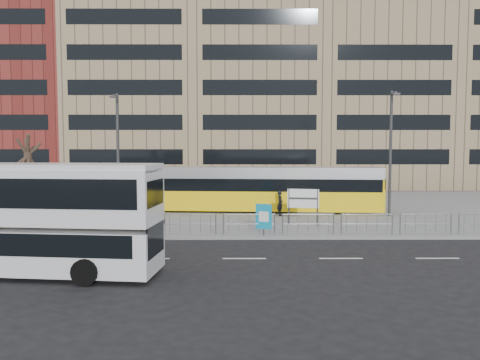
{
  "coord_description": "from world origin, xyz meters",
  "views": [
    {
      "loc": [
        1.74,
        -23.04,
        4.59
      ],
      "look_at": [
        1.86,
        6.0,
        2.56
      ],
      "focal_mm": 35.0,
      "sensor_mm": 36.0,
      "label": 1
    }
  ],
  "objects_px": {
    "traffic_light_west": "(39,196)",
    "bare_tree": "(27,133)",
    "lamp_post_east": "(391,148)",
    "pedestrian": "(280,203)",
    "tram": "(191,189)",
    "station_sign": "(303,200)",
    "double_decker_bus": "(20,215)",
    "ad_panel": "(264,217)",
    "lamp_post_west": "(118,149)"
  },
  "relations": [
    {
      "from": "tram",
      "to": "pedestrian",
      "type": "distance_m",
      "value": 6.56
    },
    {
      "from": "double_decker_bus",
      "to": "station_sign",
      "type": "bearing_deg",
      "value": 46.34
    },
    {
      "from": "ad_panel",
      "to": "double_decker_bus",
      "type": "bearing_deg",
      "value": -120.4
    },
    {
      "from": "tram",
      "to": "lamp_post_west",
      "type": "xyz_separation_m",
      "value": [
        -4.52,
        -2.22,
        2.78
      ]
    },
    {
      "from": "double_decker_bus",
      "to": "lamp_post_west",
      "type": "relative_size",
      "value": 1.29
    },
    {
      "from": "tram",
      "to": "traffic_light_west",
      "type": "distance_m",
      "value": 11.32
    },
    {
      "from": "tram",
      "to": "bare_tree",
      "type": "relative_size",
      "value": 3.7
    },
    {
      "from": "lamp_post_west",
      "to": "bare_tree",
      "type": "relative_size",
      "value": 1.11
    },
    {
      "from": "tram",
      "to": "bare_tree",
      "type": "height_order",
      "value": "bare_tree"
    },
    {
      "from": "traffic_light_west",
      "to": "bare_tree",
      "type": "xyz_separation_m",
      "value": [
        -2.46,
        4.37,
        3.32
      ]
    },
    {
      "from": "pedestrian",
      "to": "lamp_post_west",
      "type": "relative_size",
      "value": 0.21
    },
    {
      "from": "ad_panel",
      "to": "lamp_post_west",
      "type": "bearing_deg",
      "value": 166.0
    },
    {
      "from": "pedestrian",
      "to": "traffic_light_west",
      "type": "height_order",
      "value": "traffic_light_west"
    },
    {
      "from": "station_sign",
      "to": "lamp_post_west",
      "type": "bearing_deg",
      "value": 171.54
    },
    {
      "from": "tram",
      "to": "station_sign",
      "type": "bearing_deg",
      "value": -36.39
    },
    {
      "from": "tram",
      "to": "traffic_light_west",
      "type": "bearing_deg",
      "value": -122.52
    },
    {
      "from": "double_decker_bus",
      "to": "lamp_post_west",
      "type": "distance_m",
      "value": 13.88
    },
    {
      "from": "ad_panel",
      "to": "lamp_post_east",
      "type": "xyz_separation_m",
      "value": [
        8.54,
        6.64,
        3.47
      ]
    },
    {
      "from": "tram",
      "to": "station_sign",
      "type": "distance_m",
      "value": 9.29
    },
    {
      "from": "double_decker_bus",
      "to": "pedestrian",
      "type": "relative_size",
      "value": 6.26
    },
    {
      "from": "double_decker_bus",
      "to": "ad_panel",
      "type": "height_order",
      "value": "double_decker_bus"
    },
    {
      "from": "pedestrian",
      "to": "bare_tree",
      "type": "relative_size",
      "value": 0.23
    },
    {
      "from": "lamp_post_east",
      "to": "bare_tree",
      "type": "xyz_separation_m",
      "value": [
        -22.4,
        -2.12,
        0.89
      ]
    },
    {
      "from": "bare_tree",
      "to": "ad_panel",
      "type": "bearing_deg",
      "value": -18.07
    },
    {
      "from": "lamp_post_east",
      "to": "lamp_post_west",
      "type": "bearing_deg",
      "value": 178.95
    },
    {
      "from": "traffic_light_west",
      "to": "tram",
      "type": "bearing_deg",
      "value": 31.08
    },
    {
      "from": "station_sign",
      "to": "pedestrian",
      "type": "relative_size",
      "value": 1.27
    },
    {
      "from": "tram",
      "to": "station_sign",
      "type": "height_order",
      "value": "tram"
    },
    {
      "from": "lamp_post_west",
      "to": "lamp_post_east",
      "type": "height_order",
      "value": "lamp_post_east"
    },
    {
      "from": "double_decker_bus",
      "to": "lamp_post_east",
      "type": "relative_size",
      "value": 1.27
    },
    {
      "from": "lamp_post_west",
      "to": "ad_panel",
      "type": "bearing_deg",
      "value": -37.39
    },
    {
      "from": "lamp_post_west",
      "to": "bare_tree",
      "type": "height_order",
      "value": "lamp_post_west"
    },
    {
      "from": "station_sign",
      "to": "lamp_post_west",
      "type": "height_order",
      "value": "lamp_post_west"
    },
    {
      "from": "ad_panel",
      "to": "tram",
      "type": "bearing_deg",
      "value": 139.98
    },
    {
      "from": "pedestrian",
      "to": "lamp_post_west",
      "type": "xyz_separation_m",
      "value": [
        -10.55,
        0.25,
        3.51
      ]
    },
    {
      "from": "station_sign",
      "to": "pedestrian",
      "type": "height_order",
      "value": "station_sign"
    },
    {
      "from": "station_sign",
      "to": "traffic_light_west",
      "type": "height_order",
      "value": "traffic_light_west"
    },
    {
      "from": "pedestrian",
      "to": "bare_tree",
      "type": "distance_m",
      "value": 16.09
    },
    {
      "from": "station_sign",
      "to": "lamp_post_east",
      "type": "xyz_separation_m",
      "value": [
        6.11,
        3.53,
        2.97
      ]
    },
    {
      "from": "station_sign",
      "to": "bare_tree",
      "type": "height_order",
      "value": "bare_tree"
    },
    {
      "from": "station_sign",
      "to": "pedestrian",
      "type": "bearing_deg",
      "value": 115.39
    },
    {
      "from": "ad_panel",
      "to": "traffic_light_west",
      "type": "xyz_separation_m",
      "value": [
        -11.4,
        0.15,
        1.05
      ]
    },
    {
      "from": "bare_tree",
      "to": "traffic_light_west",
      "type": "bearing_deg",
      "value": -60.68
    },
    {
      "from": "double_decker_bus",
      "to": "lamp_post_east",
      "type": "distance_m",
      "value": 22.31
    },
    {
      "from": "traffic_light_west",
      "to": "lamp_post_west",
      "type": "height_order",
      "value": "lamp_post_west"
    },
    {
      "from": "pedestrian",
      "to": "lamp_post_west",
      "type": "height_order",
      "value": "lamp_post_west"
    },
    {
      "from": "traffic_light_west",
      "to": "lamp_post_east",
      "type": "bearing_deg",
      "value": -3.9
    },
    {
      "from": "ad_panel",
      "to": "lamp_post_east",
      "type": "bearing_deg",
      "value": 61.28
    },
    {
      "from": "tram",
      "to": "station_sign",
      "type": "xyz_separation_m",
      "value": [
        7.02,
        -6.07,
        -0.12
      ]
    },
    {
      "from": "lamp_post_west",
      "to": "bare_tree",
      "type": "xyz_separation_m",
      "value": [
        -4.74,
        -2.45,
        0.97
      ]
    }
  ]
}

